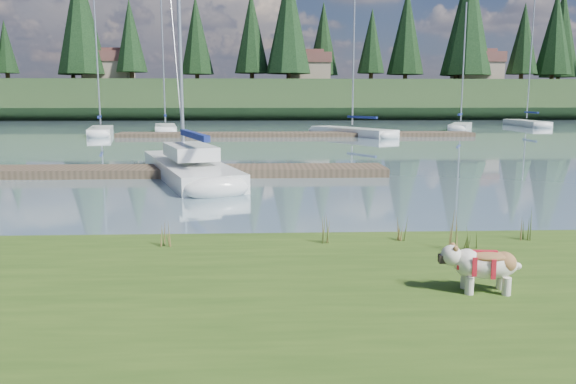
{
  "coord_description": "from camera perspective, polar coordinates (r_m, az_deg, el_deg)",
  "views": [
    {
      "loc": [
        -0.42,
        -11.38,
        2.74
      ],
      "look_at": [
        0.05,
        -0.5,
        0.93
      ],
      "focal_mm": 35.0,
      "sensor_mm": 36.0,
      "label": 1
    }
  ],
  "objects": [
    {
      "name": "sailboat_bg_1",
      "position": [
        49.17,
        -12.34,
        6.42
      ],
      "size": [
        3.07,
        8.4,
        12.26
      ],
      "rotation": [
        0.0,
        0.0,
        1.75
      ],
      "color": "silver",
      "rests_on": "ground"
    },
    {
      "name": "house_2",
      "position": [
        86.06,
        18.65,
        12.01
      ],
      "size": [
        6.3,
        5.3,
        4.65
      ],
      "color": "gray",
      "rests_on": "ridge"
    },
    {
      "name": "ground",
      "position": [
        41.47,
        -1.9,
        5.66
      ],
      "size": [
        200.0,
        200.0,
        0.0
      ],
      "primitive_type": "plane",
      "color": "#7997A4",
      "rests_on": "ground"
    },
    {
      "name": "bank",
      "position": [
        5.97,
        1.84,
        -16.02
      ],
      "size": [
        60.0,
        9.0,
        0.35
      ],
      "primitive_type": "cube",
      "color": "#365218",
      "rests_on": "ground"
    },
    {
      "name": "conifer_6",
      "position": [
        85.06,
        17.84,
        16.62
      ],
      "size": [
        7.04,
        7.04,
        17.0
      ],
      "color": "#382619",
      "rests_on": "ridge"
    },
    {
      "name": "conifer_5",
      "position": [
        83.22,
        8.51,
        14.93
      ],
      "size": [
        3.96,
        3.96,
        10.35
      ],
      "color": "#382619",
      "rests_on": "ridge"
    },
    {
      "name": "dock_far",
      "position": [
        41.53,
        0.87,
        5.87
      ],
      "size": [
        26.0,
        2.2,
        0.3
      ],
      "primitive_type": "cube",
      "color": "#4C3D2C",
      "rests_on": "ground"
    },
    {
      "name": "sailboat_bg_0",
      "position": [
        46.51,
        -18.43,
        5.99
      ],
      "size": [
        3.35,
        8.23,
        11.71
      ],
      "rotation": [
        0.0,
        0.0,
        1.8
      ],
      "color": "silver",
      "rests_on": "ground"
    },
    {
      "name": "sailboat_bg_3",
      "position": [
        43.59,
        5.85,
        6.22
      ],
      "size": [
        6.27,
        9.06,
        13.63
      ],
      "rotation": [
        0.0,
        0.0,
        2.09
      ],
      "color": "silver",
      "rests_on": "ground"
    },
    {
      "name": "house_1",
      "position": [
        82.75,
        2.03,
        12.61
      ],
      "size": [
        6.3,
        5.3,
        4.65
      ],
      "color": "gray",
      "rests_on": "ridge"
    },
    {
      "name": "weed_3",
      "position": [
        9.45,
        -12.51,
        -4.25
      ],
      "size": [
        0.17,
        0.14,
        0.46
      ],
      "color": "#475B23",
      "rests_on": "bank"
    },
    {
      "name": "weed_4",
      "position": [
        9.59,
        18.09,
        -4.52
      ],
      "size": [
        0.17,
        0.14,
        0.37
      ],
      "color": "#475B23",
      "rests_on": "bank"
    },
    {
      "name": "ridge",
      "position": [
        84.38,
        -2.22,
        9.28
      ],
      "size": [
        200.0,
        20.0,
        5.0
      ],
      "primitive_type": "cube",
      "color": "#203419",
      "rests_on": "ground"
    },
    {
      "name": "sailboat_bg_4",
      "position": [
        53.21,
        17.17,
        6.43
      ],
      "size": [
        4.42,
        7.41,
        11.07
      ],
      "rotation": [
        0.0,
        0.0,
        1.14
      ],
      "color": "silver",
      "rests_on": "ground"
    },
    {
      "name": "weed_0",
      "position": [
        9.45,
        4.07,
        -3.92
      ],
      "size": [
        0.17,
        0.14,
        0.51
      ],
      "color": "#475B23",
      "rests_on": "bank"
    },
    {
      "name": "conifer_7",
      "position": [
        93.14,
        25.49,
        14.38
      ],
      "size": [
        5.28,
        5.28,
        13.2
      ],
      "color": "#382619",
      "rests_on": "ridge"
    },
    {
      "name": "conifer_2",
      "position": [
        83.8,
        -20.36,
        16.29
      ],
      "size": [
        6.6,
        6.6,
        16.05
      ],
      "color": "#382619",
      "rests_on": "ridge"
    },
    {
      "name": "weed_5",
      "position": [
        10.5,
        22.94,
        -3.14
      ],
      "size": [
        0.17,
        0.14,
        0.58
      ],
      "color": "#475B23",
      "rests_on": "bank"
    },
    {
      "name": "bulldog",
      "position": [
        7.46,
        19.3,
        -6.83
      ],
      "size": [
        1.0,
        0.48,
        0.59
      ],
      "rotation": [
        0.0,
        0.0,
        3.03
      ],
      "color": "silver",
      "rests_on": "bank"
    },
    {
      "name": "mud_lip",
      "position": [
        10.14,
        -0.03,
        -5.83
      ],
      "size": [
        60.0,
        0.5,
        0.14
      ],
      "primitive_type": "cube",
      "color": "#33281C",
      "rests_on": "ground"
    },
    {
      "name": "weed_2",
      "position": [
        9.37,
        16.66,
        -3.88
      ],
      "size": [
        0.17,
        0.14,
        0.71
      ],
      "color": "#475B23",
      "rests_on": "bank"
    },
    {
      "name": "dock_near",
      "position": [
        20.85,
        -12.36,
        2.09
      ],
      "size": [
        16.0,
        2.0,
        0.3
      ],
      "primitive_type": "cube",
      "color": "#4C3D2C",
      "rests_on": "ground"
    },
    {
      "name": "house_0",
      "position": [
        84.31,
        -17.71,
        12.12
      ],
      "size": [
        6.3,
        5.3,
        4.65
      ],
      "color": "gray",
      "rests_on": "ridge"
    },
    {
      "name": "conifer_3",
      "position": [
        84.41,
        -9.32,
        15.45
      ],
      "size": [
        4.84,
        4.84,
        12.25
      ],
      "color": "#382619",
      "rests_on": "ridge"
    },
    {
      "name": "conifer_4",
      "position": [
        78.14,
        0.06,
        17.06
      ],
      "size": [
        6.16,
        6.16,
        15.1
      ],
      "color": "#382619",
      "rests_on": "ridge"
    },
    {
      "name": "sailboat_main",
      "position": [
        21.02,
        -10.53,
        2.94
      ],
      "size": [
        4.96,
        10.06,
        14.2
      ],
      "rotation": [
        0.0,
        0.0,
        1.89
      ],
      "color": "silver",
      "rests_on": "ground"
    },
    {
      "name": "sailboat_bg_5",
      "position": [
        63.18,
        22.77,
        6.52
      ],
      "size": [
        2.32,
        9.22,
        12.91
      ],
      "rotation": [
        0.0,
        0.0,
        1.51
      ],
      "color": "silver",
      "rests_on": "ground"
    },
    {
      "name": "weed_1",
      "position": [
        9.82,
        11.31,
        -3.78
      ],
      "size": [
        0.17,
        0.14,
        0.42
      ],
      "color": "#475B23",
      "rests_on": "bank"
    }
  ]
}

